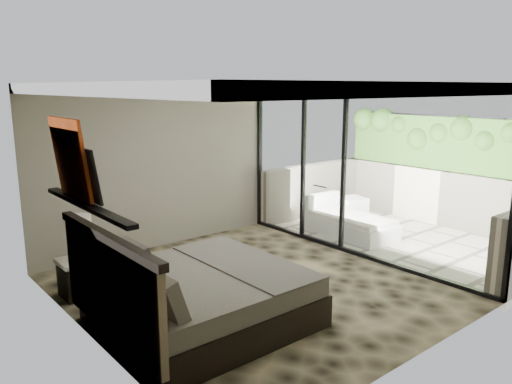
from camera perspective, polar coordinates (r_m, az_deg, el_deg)
floor at (r=7.08m, az=-0.65°, el=-10.93°), size 5.00×5.00×0.00m
ceiling at (r=6.52m, az=-0.71°, el=12.27°), size 4.50×5.00×0.02m
back_wall at (r=8.71m, az=-11.06°, el=2.79°), size 4.50×0.02×2.80m
left_wall at (r=5.57m, az=-18.91°, el=-2.79°), size 0.02×5.00×2.80m
glass_wall at (r=8.24m, az=11.57°, el=2.26°), size 0.08×5.00×2.80m
terrace_slab at (r=9.76m, az=16.78°, el=-5.32°), size 3.00×5.00×0.12m
parapet_far at (r=10.74m, az=20.99°, el=-0.69°), size 0.30×5.00×1.10m
foliage_hedge at (r=10.57m, az=21.43°, el=5.14°), size 0.36×4.60×1.10m
picture_ledge at (r=5.66m, az=-18.78°, el=-1.51°), size 0.12×2.20×0.05m
bed at (r=5.98m, az=-7.01°, el=-11.69°), size 2.27×2.19×1.26m
nightstand at (r=7.17m, az=-19.61°, el=-9.33°), size 0.62×0.62×0.48m
table_lamp at (r=6.94m, az=-19.57°, el=-4.27°), size 0.32×0.32×0.59m
abstract_canvas at (r=5.91m, az=-20.50°, el=3.61°), size 0.13×0.90×0.90m
framed_print at (r=5.62m, az=-18.68°, el=1.81°), size 0.11×0.50×0.60m
ottoman at (r=10.56m, az=10.89°, el=-1.96°), size 0.63×0.63×0.51m
lounger at (r=9.65m, az=10.54°, el=-3.55°), size 0.95×1.75×0.67m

